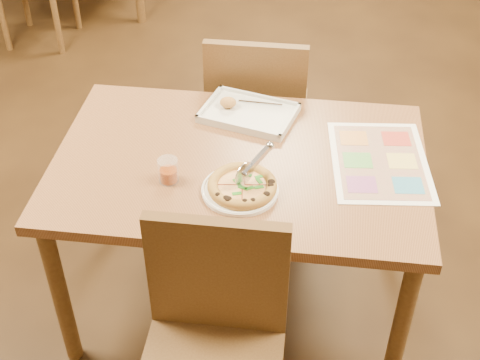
# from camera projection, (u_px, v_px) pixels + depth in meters

# --- Properties ---
(dining_table) EXTENTS (1.30, 0.85, 0.72)m
(dining_table) POSITION_uv_depth(u_px,v_px,m) (239.00, 179.00, 2.38)
(dining_table) COLOR brown
(dining_table) RESTS_ON ground
(chair_near) EXTENTS (0.42, 0.42, 0.47)m
(chair_near) POSITION_uv_depth(u_px,v_px,m) (214.00, 325.00, 1.97)
(chair_near) COLOR brown
(chair_near) RESTS_ON ground
(chair_far) EXTENTS (0.42, 0.42, 0.47)m
(chair_far) POSITION_uv_depth(u_px,v_px,m) (257.00, 104.00, 2.89)
(chair_far) COLOR brown
(chair_far) RESTS_ON ground
(plate) EXTENTS (0.30, 0.30, 0.01)m
(plate) POSITION_uv_depth(u_px,v_px,m) (240.00, 190.00, 2.19)
(plate) COLOR white
(plate) RESTS_ON dining_table
(pizza) EXTENTS (0.23, 0.23, 0.03)m
(pizza) POSITION_uv_depth(u_px,v_px,m) (242.00, 186.00, 2.18)
(pizza) COLOR #BD8E40
(pizza) RESTS_ON plate
(pizza_cutter) EXTENTS (0.11, 0.15, 0.10)m
(pizza_cutter) POSITION_uv_depth(u_px,v_px,m) (253.00, 165.00, 2.17)
(pizza_cutter) COLOR silver
(pizza_cutter) RESTS_ON pizza
(appetizer_tray) EXTENTS (0.39, 0.31, 0.06)m
(appetizer_tray) POSITION_uv_depth(u_px,v_px,m) (247.00, 113.00, 2.53)
(appetizer_tray) COLOR silver
(appetizer_tray) RESTS_ON dining_table
(glass_tumbler) EXTENTS (0.07, 0.07, 0.09)m
(glass_tumbler) POSITION_uv_depth(u_px,v_px,m) (168.00, 172.00, 2.22)
(glass_tumbler) COLOR #91370B
(glass_tumbler) RESTS_ON dining_table
(menu) EXTENTS (0.37, 0.49, 0.00)m
(menu) POSITION_uv_depth(u_px,v_px,m) (380.00, 161.00, 2.32)
(menu) COLOR white
(menu) RESTS_ON dining_table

